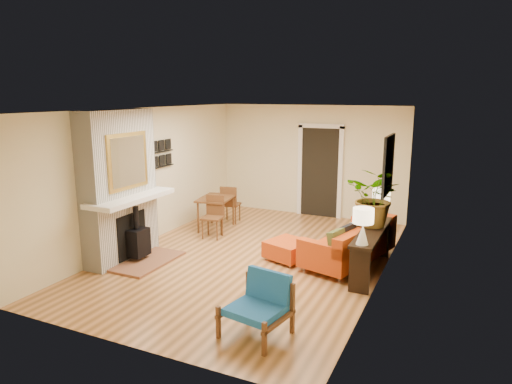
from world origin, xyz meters
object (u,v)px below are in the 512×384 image
Objects in this scene: console_table at (372,239)px; lamp_near at (363,222)px; sofa at (353,243)px; ottoman at (288,249)px; blue_chair at (260,302)px; houseplant at (376,197)px; lamp_far at (381,201)px; dining_table at (219,204)px.

lamp_near is at bearing -90.00° from console_table.
console_table is (0.37, -0.35, 0.24)m from sofa.
blue_chair is (0.59, -2.46, 0.21)m from ottoman.
houseplant is (1.42, 0.22, 1.02)m from ottoman.
houseplant reaches higher than lamp_far.
ottoman is 1.84m from lamp_near.
ottoman is at bearing 103.39° from blue_chair.
sofa is at bearing 18.22° from ottoman.
sofa is at bearing 80.52° from blue_chair.
lamp_near reaches higher than sofa.
lamp_near is at bearing -90.00° from lamp_far.
sofa is 1.12m from ottoman.
dining_table is (-3.06, 0.76, 0.21)m from sofa.
lamp_near is 1.44m from lamp_far.
lamp_far reaches higher than console_table.
sofa is at bearing 136.85° from console_table.
ottoman is 0.85× the size of houseplant.
dining_table is at bearing 165.53° from houseplant.
ottoman is at bearing 179.85° from console_table.
sofa is 3.93× the size of lamp_near.
houseplant is (0.83, 2.69, 0.82)m from blue_chair.
dining_table reaches higher than sofa.
sofa reaches higher than ottoman.
lamp_near is (3.43, -1.87, 0.51)m from dining_table.
ottoman is at bearing -161.78° from sofa.
lamp_far is (0.84, 3.13, 0.66)m from blue_chair.
sofa reaches higher than console_table.
ottoman is 1.55× the size of lamp_far.
dining_table is at bearing 166.11° from sofa.
sofa is 0.57m from console_table.
lamp_near and lamp_far have the same top height.
blue_chair reaches higher than console_table.
console_table is at bearing 71.06° from blue_chair.
ottoman is 1.76m from houseplant.
sofa is at bearing -139.44° from lamp_far.
console_table is 1.89× the size of houseplant.
console_table is at bearing 90.00° from lamp_near.
dining_table is (-2.00, 1.10, 0.36)m from ottoman.
console_table is 0.83m from lamp_far.
ottoman is at bearing 151.69° from lamp_near.
ottoman is 2.54m from blue_chair.
blue_chair is at bearing -54.05° from dining_table.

